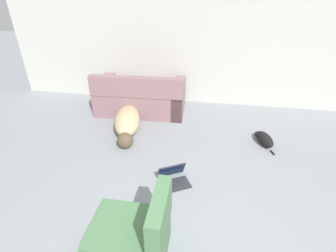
{
  "coord_description": "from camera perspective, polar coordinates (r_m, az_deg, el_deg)",
  "views": [
    {
      "loc": [
        0.02,
        -1.04,
        2.29
      ],
      "look_at": [
        -0.48,
        2.03,
        0.46
      ],
      "focal_mm": 28.0,
      "sensor_mm": 36.0,
      "label": 1
    }
  ],
  "objects": [
    {
      "name": "laptop_open",
      "position": [
        3.36,
        1.1,
        -10.88
      ],
      "size": [
        0.46,
        0.45,
        0.22
      ],
      "rotation": [
        0.0,
        0.0,
        0.5
      ],
      "color": "#2D2D33",
      "rests_on": "ground_plane"
    },
    {
      "name": "side_chair",
      "position": [
        2.54,
        -7.49,
        -22.99
      ],
      "size": [
        0.67,
        0.56,
        0.78
      ],
      "rotation": [
        0.0,
        0.0,
        4.71
      ],
      "color": "#4C754C",
      "rests_on": "ground_plane"
    },
    {
      "name": "dog",
      "position": [
        4.36,
        -8.9,
        0.84
      ],
      "size": [
        0.62,
        1.35,
        0.33
      ],
      "rotation": [
        0.0,
        0.0,
        4.94
      ],
      "color": "tan",
      "rests_on": "ground_plane"
    },
    {
      "name": "cat",
      "position": [
        4.28,
        20.24,
        -2.66
      ],
      "size": [
        0.3,
        0.55,
        0.18
      ],
      "rotation": [
        0.0,
        0.0,
        1.94
      ],
      "color": "black",
      "rests_on": "ground_plane"
    },
    {
      "name": "couch",
      "position": [
        4.92,
        -5.92,
        6.13
      ],
      "size": [
        1.63,
        0.89,
        0.79
      ],
      "rotation": [
        0.0,
        0.0,
        3.18
      ],
      "color": "gray",
      "rests_on": "ground_plane"
    },
    {
      "name": "wall_back",
      "position": [
        5.05,
        9.17,
        17.92
      ],
      "size": [
        7.75,
        0.06,
        2.45
      ],
      "color": "beige",
      "rests_on": "ground_plane"
    }
  ]
}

